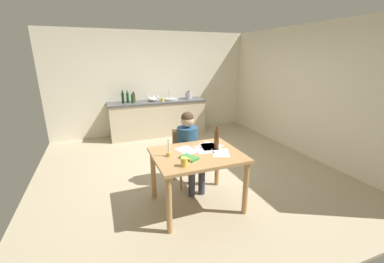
# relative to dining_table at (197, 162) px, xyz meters

# --- Properties ---
(ground_plane) EXTENTS (5.20, 5.20, 0.04)m
(ground_plane) POSITION_rel_dining_table_xyz_m (0.27, 1.07, -0.68)
(ground_plane) COLOR tan
(wall_back) EXTENTS (5.20, 0.12, 2.60)m
(wall_back) POSITION_rel_dining_table_xyz_m (0.27, 3.67, 0.64)
(wall_back) COLOR silver
(wall_back) RESTS_ON ground
(wall_right) EXTENTS (0.12, 5.20, 2.60)m
(wall_right) POSITION_rel_dining_table_xyz_m (2.87, 1.07, 0.64)
(wall_right) COLOR silver
(wall_right) RESTS_ON ground
(kitchen_counter) EXTENTS (2.45, 0.64, 0.90)m
(kitchen_counter) POSITION_rel_dining_table_xyz_m (0.27, 3.31, -0.21)
(kitchen_counter) COLOR beige
(kitchen_counter) RESTS_ON ground
(dining_table) EXTENTS (1.14, 0.93, 0.78)m
(dining_table) POSITION_rel_dining_table_xyz_m (0.00, 0.00, 0.00)
(dining_table) COLOR tan
(dining_table) RESTS_ON ground
(chair_at_table) EXTENTS (0.40, 0.40, 0.89)m
(chair_at_table) POSITION_rel_dining_table_xyz_m (0.09, 0.70, -0.16)
(chair_at_table) COLOR tan
(chair_at_table) RESTS_ON ground
(person_seated) EXTENTS (0.32, 0.59, 1.19)m
(person_seated) POSITION_rel_dining_table_xyz_m (0.09, 0.56, 0.02)
(person_seated) COLOR navy
(person_seated) RESTS_ON ground
(coffee_mug) EXTENTS (0.12, 0.08, 0.10)m
(coffee_mug) POSITION_rel_dining_table_xyz_m (-0.28, -0.30, 0.17)
(coffee_mug) COLOR #F2CC4C
(coffee_mug) RESTS_ON dining_table
(candlestick) EXTENTS (0.06, 0.06, 0.23)m
(candlestick) POSITION_rel_dining_table_xyz_m (-0.37, 0.05, 0.18)
(candlestick) COLOR gold
(candlestick) RESTS_ON dining_table
(book_magazine) EXTENTS (0.22, 0.26, 0.03)m
(book_magazine) POSITION_rel_dining_table_xyz_m (-0.16, -0.12, 0.13)
(book_magazine) COLOR #449141
(book_magazine) RESTS_ON dining_table
(paper_letter) EXTENTS (0.31, 0.35, 0.00)m
(paper_letter) POSITION_rel_dining_table_xyz_m (0.30, -0.09, 0.12)
(paper_letter) COLOR white
(paper_letter) RESTS_ON dining_table
(paper_bill) EXTENTS (0.25, 0.32, 0.00)m
(paper_bill) POSITION_rel_dining_table_xyz_m (0.14, 0.09, 0.12)
(paper_bill) COLOR white
(paper_bill) RESTS_ON dining_table
(paper_envelope) EXTENTS (0.33, 0.36, 0.00)m
(paper_envelope) POSITION_rel_dining_table_xyz_m (0.30, 0.20, 0.12)
(paper_envelope) COLOR white
(paper_envelope) RESTS_ON dining_table
(paper_receipt) EXTENTS (0.28, 0.34, 0.00)m
(paper_receipt) POSITION_rel_dining_table_xyz_m (-0.09, 0.15, 0.12)
(paper_receipt) COLOR white
(paper_receipt) RESTS_ON dining_table
(paper_notice) EXTENTS (0.26, 0.33, 0.00)m
(paper_notice) POSITION_rel_dining_table_xyz_m (0.25, 0.17, 0.12)
(paper_notice) COLOR white
(paper_notice) RESTS_ON dining_table
(wine_bottle_on_table) EXTENTS (0.07, 0.07, 0.32)m
(wine_bottle_on_table) POSITION_rel_dining_table_xyz_m (0.31, 0.07, 0.25)
(wine_bottle_on_table) COLOR #593319
(wine_bottle_on_table) RESTS_ON dining_table
(sink_unit) EXTENTS (0.36, 0.36, 0.24)m
(sink_unit) POSITION_rel_dining_table_xyz_m (0.63, 3.31, 0.27)
(sink_unit) COLOR #B2B7BC
(sink_unit) RESTS_ON kitchen_counter
(bottle_oil) EXTENTS (0.06, 0.06, 0.32)m
(bottle_oil) POSITION_rel_dining_table_xyz_m (-0.57, 3.30, 0.38)
(bottle_oil) COLOR black
(bottle_oil) RESTS_ON kitchen_counter
(bottle_vinegar) EXTENTS (0.06, 0.06, 0.29)m
(bottle_vinegar) POSITION_rel_dining_table_xyz_m (-0.45, 3.39, 0.37)
(bottle_vinegar) COLOR #194C23
(bottle_vinegar) RESTS_ON kitchen_counter
(bottle_wine_red) EXTENTS (0.08, 0.08, 0.25)m
(bottle_wine_red) POSITION_rel_dining_table_xyz_m (-0.35, 3.27, 0.35)
(bottle_wine_red) COLOR #194C23
(bottle_wine_red) RESTS_ON kitchen_counter
(bottle_sauce) EXTENTS (0.07, 0.07, 0.25)m
(bottle_sauce) POSITION_rel_dining_table_xyz_m (-0.30, 3.39, 0.35)
(bottle_sauce) COLOR #593319
(bottle_sauce) RESTS_ON kitchen_counter
(mixing_bowl) EXTENTS (0.22, 0.22, 0.10)m
(mixing_bowl) POSITION_rel_dining_table_xyz_m (0.15, 3.33, 0.29)
(mixing_bowl) COLOR white
(mixing_bowl) RESTS_ON kitchen_counter
(stovetop_kettle) EXTENTS (0.18, 0.18, 0.22)m
(stovetop_kettle) POSITION_rel_dining_table_xyz_m (1.11, 3.31, 0.34)
(stovetop_kettle) COLOR #B7BABF
(stovetop_kettle) RESTS_ON kitchen_counter
(wine_glass_near_sink) EXTENTS (0.07, 0.07, 0.15)m
(wine_glass_near_sink) POSITION_rel_dining_table_xyz_m (0.32, 3.46, 0.35)
(wine_glass_near_sink) COLOR silver
(wine_glass_near_sink) RESTS_ON kitchen_counter
(wine_glass_by_kettle) EXTENTS (0.07, 0.07, 0.15)m
(wine_glass_by_kettle) POSITION_rel_dining_table_xyz_m (0.21, 3.46, 0.35)
(wine_glass_by_kettle) COLOR silver
(wine_glass_by_kettle) RESTS_ON kitchen_counter
(wine_glass_back_left) EXTENTS (0.07, 0.07, 0.15)m
(wine_glass_back_left) POSITION_rel_dining_table_xyz_m (0.08, 3.46, 0.35)
(wine_glass_back_left) COLOR silver
(wine_glass_back_left) RESTS_ON kitchen_counter
(teacup_on_counter) EXTENTS (0.12, 0.08, 0.09)m
(teacup_on_counter) POSITION_rel_dining_table_xyz_m (0.36, 3.16, 0.29)
(teacup_on_counter) COLOR #F2CC4C
(teacup_on_counter) RESTS_ON kitchen_counter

